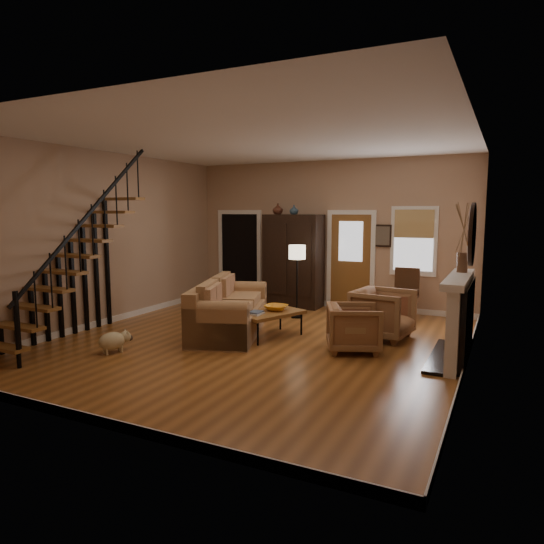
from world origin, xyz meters
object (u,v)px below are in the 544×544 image
at_px(armchair_right, 383,314).
at_px(floor_lamp, 297,282).
at_px(sofa, 230,308).
at_px(coffee_table, 270,324).
at_px(armoire, 293,261).
at_px(armchair_left, 354,328).
at_px(side_chair, 405,294).

xyz_separation_m(armchair_right, floor_lamp, (-1.97, 0.84, 0.32)).
distance_m(sofa, coffee_table, 0.80).
height_order(armoire, floor_lamp, armoire).
xyz_separation_m(armoire, sofa, (-0.04, -2.77, -0.60)).
distance_m(sofa, armchair_left, 2.33).
distance_m(armchair_left, floor_lamp, 2.54).
distance_m(coffee_table, armchair_left, 1.57).
bearing_deg(side_chair, coffee_table, -125.97).
distance_m(armchair_right, side_chair, 1.71).
relative_size(armoire, armchair_left, 2.59).
height_order(armoire, coffee_table, armoire).
bearing_deg(coffee_table, floor_lamp, 96.55).
bearing_deg(armoire, coffee_table, -74.80).
xyz_separation_m(coffee_table, armchair_left, (1.56, -0.18, 0.15)).
bearing_deg(armchair_right, sofa, 116.23).
bearing_deg(armchair_right, side_chair, 6.39).
bearing_deg(sofa, coffee_table, -14.31).
height_order(armchair_left, armchair_right, armchair_right).
relative_size(armchair_left, armchair_right, 0.87).
distance_m(floor_lamp, side_chair, 2.20).
bearing_deg(floor_lamp, sofa, -108.89).
height_order(coffee_table, side_chair, side_chair).
bearing_deg(sofa, armchair_right, -0.89).
distance_m(coffee_table, armchair_right, 1.96).
xyz_separation_m(sofa, armchair_right, (2.55, 0.86, -0.02)).
distance_m(armchair_left, armchair_right, 1.00).
bearing_deg(sofa, side_chair, 25.32).
bearing_deg(floor_lamp, side_chair, 23.50).
bearing_deg(sofa, armchair_left, -22.27).
bearing_deg(armchair_right, coffee_table, 121.51).
bearing_deg(armchair_left, coffee_table, 60.15).
distance_m(sofa, side_chair, 3.65).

